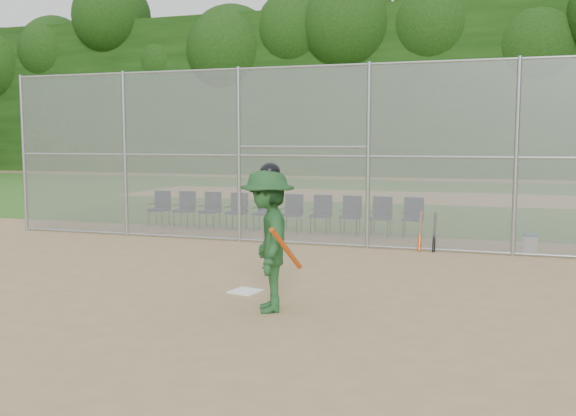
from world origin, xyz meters
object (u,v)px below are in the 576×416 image
(home_plate, at_px, (246,291))
(chair_0, at_px, (159,209))
(water_cooler, at_px, (530,243))
(batter_at_plate, at_px, (268,240))

(home_plate, distance_m, chair_0, 8.26)
(water_cooler, bearing_deg, home_plate, -130.60)
(batter_at_plate, xyz_separation_m, water_cooler, (3.65, 6.00, -0.78))
(water_cooler, bearing_deg, batter_at_plate, -121.32)
(water_cooler, distance_m, chair_0, 9.59)
(home_plate, xyz_separation_m, batter_at_plate, (0.70, -0.92, 0.98))
(batter_at_plate, bearing_deg, home_plate, 127.15)
(batter_at_plate, xyz_separation_m, chair_0, (-5.84, 7.37, -0.51))
(batter_at_plate, relative_size, water_cooler, 5.07)
(batter_at_plate, relative_size, chair_0, 2.13)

